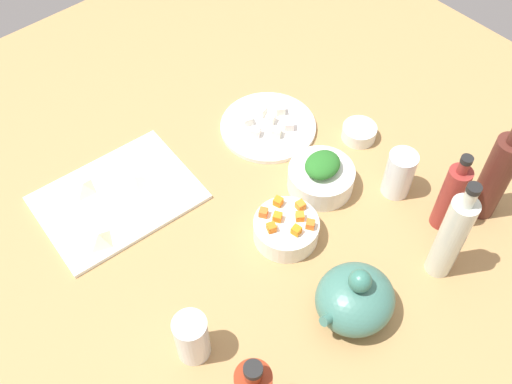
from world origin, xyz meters
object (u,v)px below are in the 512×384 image
Objects in this scene: bowl_carrots at (286,229)px; drinking_glass_1 at (399,174)px; cutting_board at (118,198)px; bowl_greens at (321,178)px; bowl_small_side at (359,132)px; bottle_1 at (496,176)px; teapot at (355,298)px; drinking_glass_0 at (192,338)px; bottle_2 at (451,196)px; bottle_0 at (452,236)px; plate_tofu at (268,127)px.

drinking_glass_1 is (-27.99, 7.32, 3.35)cm from bowl_carrots.
drinking_glass_1 is at bearing 141.21° from cutting_board.
bowl_greens is 1.29× the size of drinking_glass_1.
bowl_small_side reaches higher than cutting_board.
bowl_greens is at bearing -51.68° from bottle_1.
cutting_board is at bearing -36.46° from bowl_greens.
teapot reaches higher than bowl_small_side.
teapot reaches higher than drinking_glass_0.
bottle_0 is at bearing 34.74° from bottle_2.
bowl_small_side is (-33.99, -9.72, -0.81)cm from bowl_carrots.
plate_tofu is (-41.20, 6.05, 0.10)cm from cutting_board.
bottle_1 is (-19.53, -3.27, 0.07)cm from bottle_0.
bowl_carrots is 32.31cm from drinking_glass_0.
drinking_glass_0 is at bearing -26.47° from teapot.
bowl_carrots is 0.81× the size of teapot.
plate_tofu is 2.85× the size of bowl_small_side.
bottle_0 reaches higher than bowl_greens.
cutting_board is 1.44× the size of plate_tofu.
cutting_board is 2.28× the size of bowl_greens.
bowl_greens is (3.35, 21.92, 2.28)cm from plate_tofu.
cutting_board is 73.55cm from bottle_0.
bowl_greens reaches higher than bowl_small_side.
bowl_carrots is at bearing -31.71° from bottle_1.
bowl_greens is at bearing -45.07° from drinking_glass_1.
bottle_1 is (-60.56, 56.71, 11.41)cm from cutting_board.
cutting_board is 4.11× the size of bowl_small_side.
drinking_glass_0 reaches higher than bowl_greens.
teapot is at bearing 3.64° from bottle_2.
bottle_0 reaches higher than bowl_small_side.
bottle_2 is (5.17, 29.78, 7.52)cm from bowl_small_side.
bottle_0 is at bearing 9.50° from bottle_1.
plate_tofu is 0.86× the size of bottle_1.
bowl_small_side is at bearing 130.96° from plate_tofu.
bowl_small_side is (-56.16, 23.28, 1.30)cm from cutting_board.
bottle_1 is (-4.40, 33.43, 10.11)cm from bowl_small_side.
cutting_board is at bearing -8.35° from plate_tofu.
drinking_glass_1 reaches higher than bowl_small_side.
cutting_board is 64.59cm from drinking_glass_1.
teapot is (36.37, 31.76, 3.74)cm from bowl_small_side.
teapot is at bearing 153.53° from drinking_glass_0.
plate_tofu is 48.82cm from bottle_2.
cutting_board is 1.60× the size of bottle_2.
bottle_1 is (-19.36, 50.66, 11.31)cm from plate_tofu.
bottle_1 reaches higher than cutting_board.
bottle_2 is (-9.80, 47.02, 8.72)cm from plate_tofu.
bowl_greens is 1.80× the size of bowl_small_side.
drinking_glass_1 is (0.82, -12.75, -3.37)cm from bottle_2.
drinking_glass_0 is (31.22, 7.69, 3.18)cm from bowl_carrots.
bowl_greens is 32.65cm from teapot.
bottle_2 is (-13.15, 25.10, 6.44)cm from bowl_greens.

